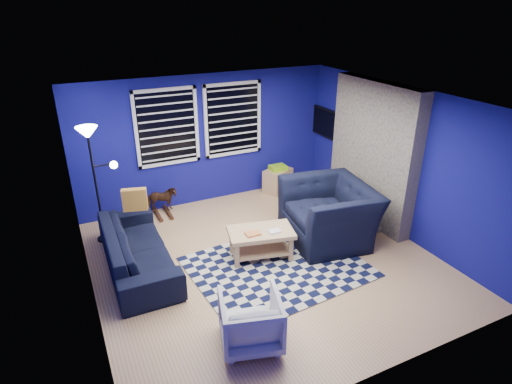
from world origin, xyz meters
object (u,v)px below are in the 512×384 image
tv (328,124)px  armchair_big (329,213)px  cabinet (278,180)px  rocking_horse (161,200)px  armchair_bent (251,320)px  coffee_table (261,238)px  floor_lamp (91,149)px  sofa (137,249)px

tv → armchair_big: size_ratio=0.68×
armchair_big → cabinet: armchair_big is taller
rocking_horse → armchair_bent: bearing=-164.4°
coffee_table → cabinet: cabinet is taller
tv → coffee_table: (-2.45, -1.87, -1.06)m
armchair_bent → coffee_table: armchair_bent is taller
coffee_table → tv: bearing=37.4°
armchair_big → floor_lamp: bearing=-107.3°
sofa → coffee_table: 1.87m
sofa → floor_lamp: 1.71m
armchair_bent → cabinet: size_ratio=1.05×
armchair_big → coffee_table: armchair_big is taller
sofa → cabinet: size_ratio=3.26×
coffee_table → rocking_horse: bearing=115.9°
tv → armchair_bent: bearing=-134.3°
tv → coffee_table: 3.26m
armchair_big → rocking_horse: size_ratio=2.58×
armchair_big → cabinet: bearing=-176.7°
rocking_horse → coffee_table: (1.02, -2.11, 0.03)m
tv → armchair_bent: (-3.38, -3.47, -1.07)m
armchair_bent → coffee_table: 1.84m
tv → armchair_bent: tv is taller
tv → armchair_bent: 4.96m
rocking_horse → cabinet: (2.48, 0.01, -0.06)m
floor_lamp → tv: bearing=3.0°
armchair_big → rocking_horse: bearing=-124.0°
armchair_big → armchair_bent: 2.75m
coffee_table → cabinet: (1.45, 2.12, -0.09)m
armchair_bent → rocking_horse: (-0.10, 3.71, -0.01)m
sofa → armchair_big: (3.07, -0.52, 0.16)m
cabinet → floor_lamp: size_ratio=0.35×
sofa → rocking_horse: sofa is taller
sofa → armchair_big: bearing=-98.8°
floor_lamp → armchair_bent: bearing=-69.7°
coffee_table → sofa: bearing=162.8°
floor_lamp → cabinet: bearing=7.8°
armchair_big → cabinet: 2.11m
sofa → cabinet: (3.24, 1.57, -0.07)m
armchair_bent → floor_lamp: size_ratio=0.36×
floor_lamp → rocking_horse: bearing=23.4°
tv → cabinet: size_ratio=1.47×
armchair_bent → cabinet: (2.38, 3.72, -0.07)m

